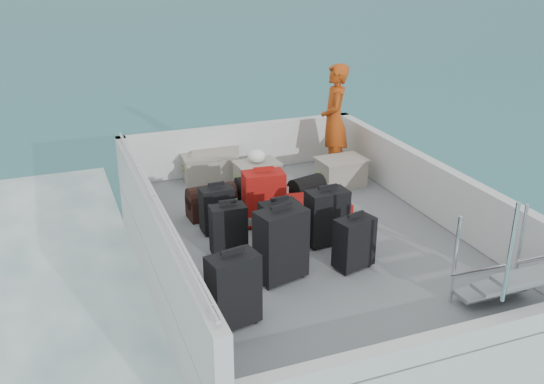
{
  "coord_description": "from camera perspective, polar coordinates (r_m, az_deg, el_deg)",
  "views": [
    {
      "loc": [
        -2.65,
        -5.83,
        3.79
      ],
      "look_at": [
        -0.21,
        0.54,
        1.0
      ],
      "focal_mm": 40.0,
      "sensor_mm": 36.0,
      "label": 1
    }
  ],
  "objects": [
    {
      "name": "suitcase_2",
      "position": [
        7.15,
        -5.19,
        -1.7
      ],
      "size": [
        0.39,
        0.24,
        0.56
      ],
      "primitive_type": "cube",
      "rotation": [
        0.0,
        0.0,
        0.03
      ],
      "color": "black",
      "rests_on": "deck"
    },
    {
      "name": "crate_3",
      "position": [
        8.59,
        6.51,
        1.79
      ],
      "size": [
        0.64,
        0.46,
        0.38
      ],
      "primitive_type": "cube",
      "rotation": [
        0.0,
        0.0,
        0.05
      ],
      "color": "gray",
      "rests_on": "deck"
    },
    {
      "name": "suitcase_6",
      "position": [
        6.39,
        7.74,
        -4.82
      ],
      "size": [
        0.45,
        0.33,
        0.57
      ],
      "primitive_type": "cube",
      "rotation": [
        0.0,
        0.0,
        0.25
      ],
      "color": "black",
      "rests_on": "deck"
    },
    {
      "name": "suitcase_3",
      "position": [
        6.09,
        0.86,
        -5.03
      ],
      "size": [
        0.56,
        0.41,
        0.76
      ],
      "primitive_type": "cube",
      "rotation": [
        0.0,
        0.0,
        0.25
      ],
      "color": "black",
      "rests_on": "deck"
    },
    {
      "name": "crate_1",
      "position": [
        8.84,
        -5.32,
        2.48
      ],
      "size": [
        0.75,
        0.62,
        0.39
      ],
      "primitive_type": "cube",
      "rotation": [
        0.0,
        0.0,
        -0.31
      ],
      "color": "gray",
      "rests_on": "deck"
    },
    {
      "name": "deck_fittings",
      "position": [
        6.87,
        6.9,
        -1.97
      ],
      "size": [
        3.6,
        5.0,
        0.9
      ],
      "color": "silver",
      "rests_on": "deck"
    },
    {
      "name": "suitcase_1",
      "position": [
        6.61,
        -4.13,
        -3.64
      ],
      "size": [
        0.4,
        0.24,
        0.58
      ],
      "primitive_type": "cube",
      "rotation": [
        0.0,
        0.0,
        -0.04
      ],
      "color": "black",
      "rests_on": "deck"
    },
    {
      "name": "yellow_bag",
      "position": [
        9.28,
        6.53,
        2.86
      ],
      "size": [
        0.28,
        0.26,
        0.22
      ],
      "primitive_type": "ellipsoid",
      "color": "gold",
      "rests_on": "deck"
    },
    {
      "name": "passenger",
      "position": [
        8.84,
        5.88,
        6.7
      ],
      "size": [
        0.59,
        0.7,
        1.63
      ],
      "primitive_type": "imported",
      "rotation": [
        0.0,
        0.0,
        -1.96
      ],
      "color": "#EB5816",
      "rests_on": "deck"
    },
    {
      "name": "suitcase_0",
      "position": [
        5.42,
        -3.64,
        -9.25
      ],
      "size": [
        0.49,
        0.34,
        0.69
      ],
      "primitive_type": "cube",
      "rotation": [
        0.0,
        0.0,
        0.2
      ],
      "color": "black",
      "rests_on": "deck"
    },
    {
      "name": "suitcase_8",
      "position": [
        7.4,
        4.09,
        -1.85
      ],
      "size": [
        0.87,
        0.66,
        0.31
      ],
      "primitive_type": "cube",
      "rotation": [
        0.0,
        0.0,
        1.39
      ],
      "color": "#A5170C",
      "rests_on": "deck"
    },
    {
      "name": "duffel_0",
      "position": [
        7.61,
        -5.71,
        -1.17
      ],
      "size": [
        0.62,
        0.34,
        0.32
      ],
      "primitive_type": null,
      "rotation": [
        0.0,
        0.0,
        0.07
      ],
      "color": "black",
      "rests_on": "deck"
    },
    {
      "name": "suitcase_5",
      "position": [
        7.29,
        -0.79,
        -0.63
      ],
      "size": [
        0.52,
        0.35,
        0.67
      ],
      "primitive_type": "cube",
      "rotation": [
        0.0,
        0.0,
        -0.11
      ],
      "color": "#A5170C",
      "rests_on": "deck"
    },
    {
      "name": "deck",
      "position": [
        7.15,
        3.11,
        -4.2
      ],
      "size": [
        3.3,
        4.7,
        0.02
      ],
      "primitive_type": "cube",
      "color": "slate",
      "rests_on": "ferry_hull"
    },
    {
      "name": "suitcase_4",
      "position": [
        6.6,
        0.71,
        -3.47
      ],
      "size": [
        0.43,
        0.27,
        0.61
      ],
      "primitive_type": "cube",
      "rotation": [
        0.0,
        0.0,
        0.08
      ],
      "color": "black",
      "rests_on": "deck"
    },
    {
      "name": "ground",
      "position": [
        7.44,
        3.01,
        -8.41
      ],
      "size": [
        160.0,
        160.0,
        0.0
      ],
      "primitive_type": "plane",
      "color": "#1C5B62",
      "rests_on": "ground"
    },
    {
      "name": "white_bag",
      "position": [
        8.39,
        -1.45,
        3.21
      ],
      "size": [
        0.24,
        0.24,
        0.18
      ],
      "primitive_type": "ellipsoid",
      "color": "white",
      "rests_on": "crate_2"
    },
    {
      "name": "duffel_1",
      "position": [
        7.87,
        -1.63,
        -0.25
      ],
      "size": [
        0.49,
        0.32,
        0.32
      ],
      "primitive_type": null,
      "rotation": [
        0.0,
        0.0,
        -0.03
      ],
      "color": "black",
      "rests_on": "deck"
    },
    {
      "name": "ferry_hull",
      "position": [
        7.29,
        3.06,
        -6.38
      ],
      "size": [
        3.6,
        5.0,
        0.6
      ],
      "primitive_type": "cube",
      "color": "silver",
      "rests_on": "ground"
    },
    {
      "name": "duffel_2",
      "position": [
        7.85,
        3.29,
        -0.32
      ],
      "size": [
        0.51,
        0.41,
        0.32
      ],
      "primitive_type": null,
      "rotation": [
        0.0,
        0.0,
        0.27
      ],
      "color": "black",
      "rests_on": "deck"
    },
    {
      "name": "crate_0",
      "position": [
        8.8,
        -6.38,
        2.24
      ],
      "size": [
        0.61,
        0.44,
        0.36
      ],
      "primitive_type": "cube",
      "rotation": [
        0.0,
        0.0,
        -0.05
      ],
      "color": "gray",
      "rests_on": "deck"
    },
    {
      "name": "crate_2",
      "position": [
        8.48,
        -1.43,
        1.54
      ],
      "size": [
        0.59,
        0.42,
        0.34
      ],
      "primitive_type": "cube",
      "rotation": [
        0.0,
        0.0,
        0.05
      ],
      "color": "gray",
      "rests_on": "deck"
    },
    {
      "name": "suitcase_7",
      "position": [
        6.85,
        5.17,
        -2.4
      ],
      "size": [
        0.47,
        0.29,
        0.64
      ],
      "primitive_type": "cube",
      "rotation": [
        0.0,
        0.0,
        0.05
      ],
      "color": "black",
      "rests_on": "deck"
    }
  ]
}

